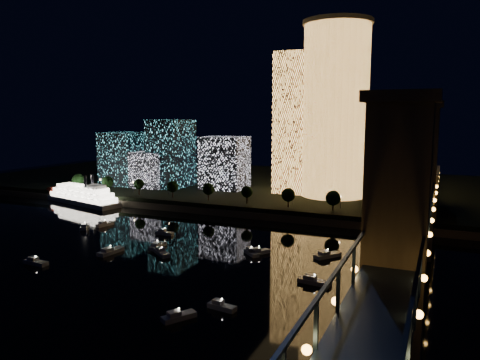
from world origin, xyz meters
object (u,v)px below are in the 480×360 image
object	(u,v)px
tower_rectangular	(300,123)
riverboat	(80,195)
truss_bridge	(404,243)
tower_cylindrical	(335,110)

from	to	relation	value
tower_rectangular	riverboat	xyz separation A→B (m)	(-102.58, -51.91, -37.11)
truss_bridge	riverboat	size ratio (longest dim) A/B	4.95
tower_rectangular	truss_bridge	size ratio (longest dim) A/B	0.27
tower_rectangular	truss_bridge	world-z (taller)	tower_rectangular
truss_bridge	tower_cylindrical	bearing A→B (deg)	109.53
tower_cylindrical	riverboat	distance (m)	138.13
tower_cylindrical	truss_bridge	bearing A→B (deg)	-70.47
truss_bridge	tower_rectangular	bearing A→B (deg)	116.38
tower_cylindrical	riverboat	bearing A→B (deg)	-159.01
tower_rectangular	truss_bridge	xyz separation A→B (m)	(62.86, -126.77, -24.95)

